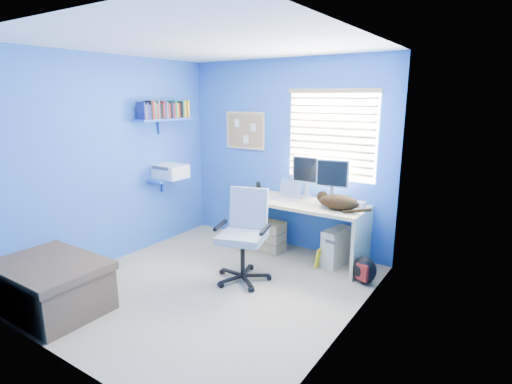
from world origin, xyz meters
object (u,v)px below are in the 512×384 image
Objects in this scene: laptop at (284,191)px; desk at (301,230)px; cat at (339,202)px; tower_pc at (337,247)px; office_chair at (244,247)px.

desk is at bearing 12.77° from laptop.
cat is (0.76, -0.07, -0.02)m from laptop.
cat reaches higher than tower_pc.
laptop is (-0.26, -0.00, 0.48)m from desk.
desk is at bearing -168.91° from cat.
office_chair is (-0.26, -0.88, 0.01)m from desk.
desk is 0.92m from office_chair.
cat reaches higher than desk.
office_chair is at bearing -78.07° from laptop.
office_chair reaches higher than laptop.
cat is 0.47× the size of office_chair.
desk is 1.58× the size of office_chair.
cat is at bearing 7.17° from laptop.
office_chair reaches higher than desk.
desk is 0.49m from tower_pc.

